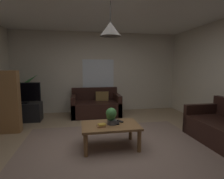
{
  "coord_description": "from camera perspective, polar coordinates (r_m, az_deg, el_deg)",
  "views": [
    {
      "loc": [
        -0.6,
        -2.98,
        1.48
      ],
      "look_at": [
        0.0,
        0.3,
        1.05
      ],
      "focal_mm": 28.39,
      "sensor_mm": 36.0,
      "label": 1
    }
  ],
  "objects": [
    {
      "name": "floor",
      "position": [
        3.38,
        0.96,
        -18.79
      ],
      "size": [
        5.32,
        5.65,
        0.02
      ],
      "primitive_type": "cube",
      "color": "#9E8466",
      "rests_on": "ground"
    },
    {
      "name": "rug",
      "position": [
        3.2,
        1.7,
        -20.11
      ],
      "size": [
        3.46,
        3.11,
        0.01
      ],
      "primitive_type": "cube",
      "color": "gray",
      "rests_on": "ground"
    },
    {
      "name": "wall_back",
      "position": [
        5.87,
        -4.49,
        5.46
      ],
      "size": [
        5.44,
        0.06,
        2.58
      ],
      "primitive_type": "cube",
      "color": "beige",
      "rests_on": "ground"
    },
    {
      "name": "window_pane",
      "position": [
        5.84,
        -4.4,
        3.93
      ],
      "size": [
        1.02,
        0.01,
        1.16
      ],
      "primitive_type": "cube",
      "color": "white"
    },
    {
      "name": "couch_under_window",
      "position": [
        5.46,
        -5.2,
        -5.43
      ],
      "size": [
        1.45,
        0.87,
        0.82
      ],
      "color": "black",
      "rests_on": "ground"
    },
    {
      "name": "coffee_table",
      "position": [
        3.31,
        -0.5,
        -12.31
      ],
      "size": [
        1.04,
        0.66,
        0.43
      ],
      "color": "olive",
      "rests_on": "ground"
    },
    {
      "name": "book_on_table_0",
      "position": [
        3.17,
        -3.52,
        -11.68
      ],
      "size": [
        0.15,
        0.12,
        0.03
      ],
      "primitive_type": "cube",
      "rotation": [
        0.0,
        0.0,
        0.06
      ],
      "color": "#99663F",
      "rests_on": "coffee_table"
    },
    {
      "name": "book_on_table_1",
      "position": [
        3.17,
        -3.27,
        -11.19
      ],
      "size": [
        0.15,
        0.13,
        0.03
      ],
      "primitive_type": "cube",
      "rotation": [
        0.0,
        0.0,
        0.28
      ],
      "color": "gold",
      "rests_on": "coffee_table"
    },
    {
      "name": "remote_on_table_0",
      "position": [
        3.34,
        1.95,
        -10.71
      ],
      "size": [
        0.08,
        0.17,
        0.02
      ],
      "primitive_type": "cube",
      "rotation": [
        0.0,
        0.0,
        6.07
      ],
      "color": "black",
      "rests_on": "coffee_table"
    },
    {
      "name": "remote_on_table_1",
      "position": [
        3.44,
        2.57,
        -10.14
      ],
      "size": [
        0.11,
        0.17,
        0.02
      ],
      "primitive_type": "cube",
      "rotation": [
        0.0,
        0.0,
        0.4
      ],
      "color": "black",
      "rests_on": "coffee_table"
    },
    {
      "name": "potted_plant_on_table",
      "position": [
        3.26,
        -0.23,
        -8.46
      ],
      "size": [
        0.21,
        0.22,
        0.31
      ],
      "color": "#4C4C51",
      "rests_on": "coffee_table"
    },
    {
      "name": "tv_stand",
      "position": [
        5.42,
        -26.43,
        -6.55
      ],
      "size": [
        0.9,
        0.44,
        0.5
      ],
      "primitive_type": "cube",
      "color": "black",
      "rests_on": "ground"
    },
    {
      "name": "tv",
      "position": [
        5.3,
        -26.83,
        -0.93
      ],
      "size": [
        0.91,
        0.16,
        0.56
      ],
      "color": "black",
      "rests_on": "tv_stand"
    },
    {
      "name": "potted_palm_corner",
      "position": [
        5.85,
        -26.66,
        -2.64
      ],
      "size": [
        0.85,
        0.84,
        1.3
      ],
      "color": "#B77051",
      "rests_on": "ground"
    },
    {
      "name": "bookshelf_corner",
      "position": [
        4.61,
        -31.84,
        -3.47
      ],
      "size": [
        0.7,
        0.31,
        1.4
      ],
      "color": "olive",
      "rests_on": "ground"
    },
    {
      "name": "pendant_lamp",
      "position": [
        3.18,
        -0.54,
        18.9
      ],
      "size": [
        0.36,
        0.36,
        0.58
      ],
      "color": "black"
    }
  ]
}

